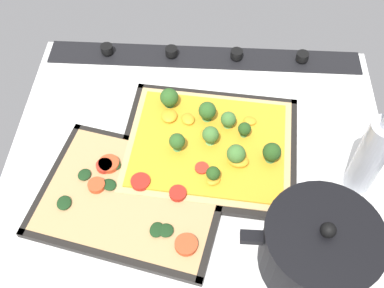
% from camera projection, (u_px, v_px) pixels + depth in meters
% --- Properties ---
extents(ground_plane, '(0.75, 0.65, 0.03)m').
position_uv_depth(ground_plane, '(198.00, 166.00, 0.91)').
color(ground_plane, white).
extents(stove_control_panel, '(0.72, 0.07, 0.03)m').
position_uv_depth(stove_control_panel, '(204.00, 56.00, 1.06)').
color(stove_control_panel, black).
rests_on(stove_control_panel, ground_plane).
extents(baking_tray_front, '(0.36, 0.31, 0.01)m').
position_uv_depth(baking_tray_front, '(209.00, 148.00, 0.91)').
color(baking_tray_front, black).
rests_on(baking_tray_front, ground_plane).
extents(broccoli_pizza, '(0.34, 0.29, 0.06)m').
position_uv_depth(broccoli_pizza, '(210.00, 142.00, 0.90)').
color(broccoli_pizza, tan).
rests_on(broccoli_pizza, baking_tray_front).
extents(baking_tray_back, '(0.38, 0.32, 0.01)m').
position_uv_depth(baking_tray_back, '(132.00, 197.00, 0.84)').
color(baking_tray_back, black).
rests_on(baking_tray_back, ground_plane).
extents(veggie_pizza_back, '(0.35, 0.29, 0.02)m').
position_uv_depth(veggie_pizza_back, '(132.00, 195.00, 0.84)').
color(veggie_pizza_back, tan).
rests_on(veggie_pizza_back, baking_tray_back).
extents(cooking_pot, '(0.26, 0.19, 0.13)m').
position_uv_depth(cooking_pot, '(319.00, 248.00, 0.73)').
color(cooking_pot, black).
rests_on(cooking_pot, ground_plane).
extents(oil_bottle, '(0.05, 0.05, 0.22)m').
position_uv_depth(oil_bottle, '(372.00, 154.00, 0.79)').
color(oil_bottle, '#B7BCC6').
rests_on(oil_bottle, ground_plane).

